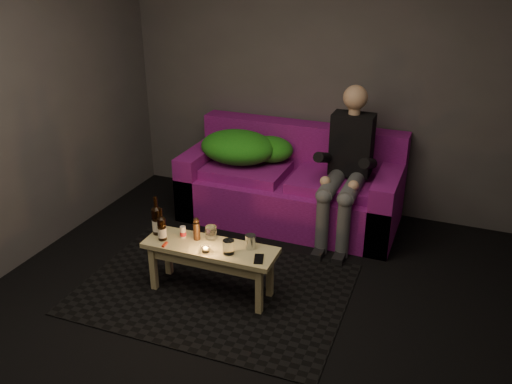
% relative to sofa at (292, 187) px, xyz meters
% --- Properties ---
extents(floor, '(4.50, 4.50, 0.00)m').
position_rel_sofa_xyz_m(floor, '(0.16, -1.82, -0.32)').
color(floor, black).
rests_on(floor, ground).
extents(room, '(4.50, 4.50, 4.50)m').
position_rel_sofa_xyz_m(room, '(0.16, -1.35, 1.33)').
color(room, silver).
rests_on(room, ground).
extents(rug, '(2.05, 1.51, 0.01)m').
position_rel_sofa_xyz_m(rug, '(-0.16, -1.41, -0.31)').
color(rug, black).
rests_on(rug, floor).
extents(sofa, '(2.04, 0.92, 0.88)m').
position_rel_sofa_xyz_m(sofa, '(0.00, 0.00, 0.00)').
color(sofa, '#740F66').
rests_on(sofa, floor).
extents(green_blanket, '(0.90, 0.61, 0.31)m').
position_rel_sofa_xyz_m(green_blanket, '(-0.50, -0.01, 0.34)').
color(green_blanket, '#1B911A').
rests_on(green_blanket, sofa).
extents(person, '(0.37, 0.85, 1.36)m').
position_rel_sofa_xyz_m(person, '(0.55, -0.17, 0.39)').
color(person, black).
rests_on(person, sofa).
extents(coffee_table, '(1.02, 0.34, 0.41)m').
position_rel_sofa_xyz_m(coffee_table, '(-0.16, -1.46, 0.02)').
color(coffee_table, tan).
rests_on(coffee_table, rug).
extents(beer_bottle_a, '(0.08, 0.08, 0.31)m').
position_rel_sofa_xyz_m(beer_bottle_a, '(-0.62, -1.44, 0.21)').
color(beer_bottle_a, black).
rests_on(beer_bottle_a, coffee_table).
extents(beer_bottle_b, '(0.07, 0.07, 0.26)m').
position_rel_sofa_xyz_m(beer_bottle_b, '(-0.54, -1.51, 0.19)').
color(beer_bottle_b, black).
rests_on(beer_bottle_b, coffee_table).
extents(salt_shaker, '(0.05, 0.05, 0.09)m').
position_rel_sofa_xyz_m(salt_shaker, '(-0.41, -1.42, 0.14)').
color(salt_shaker, silver).
rests_on(salt_shaker, coffee_table).
extents(pepper_mill, '(0.07, 0.07, 0.14)m').
position_rel_sofa_xyz_m(pepper_mill, '(-0.30, -1.41, 0.17)').
color(pepper_mill, black).
rests_on(pepper_mill, coffee_table).
extents(tumbler_back, '(0.10, 0.10, 0.10)m').
position_rel_sofa_xyz_m(tumbler_back, '(-0.20, -1.36, 0.15)').
color(tumbler_back, white).
rests_on(tumbler_back, coffee_table).
extents(tealight, '(0.06, 0.06, 0.04)m').
position_rel_sofa_xyz_m(tealight, '(-0.15, -1.55, 0.12)').
color(tealight, white).
rests_on(tealight, coffee_table).
extents(tumbler_front, '(0.10, 0.10, 0.10)m').
position_rel_sofa_xyz_m(tumbler_front, '(0.01, -1.51, 0.15)').
color(tumbler_front, white).
rests_on(tumbler_front, coffee_table).
extents(steel_cup, '(0.09, 0.09, 0.11)m').
position_rel_sofa_xyz_m(steel_cup, '(0.13, -1.38, 0.15)').
color(steel_cup, silver).
rests_on(steel_cup, coffee_table).
extents(smartphone, '(0.10, 0.15, 0.01)m').
position_rel_sofa_xyz_m(smartphone, '(0.25, -1.51, 0.10)').
color(smartphone, black).
rests_on(smartphone, coffee_table).
extents(red_lighter, '(0.03, 0.07, 0.01)m').
position_rel_sofa_xyz_m(red_lighter, '(-0.48, -1.58, 0.10)').
color(red_lighter, red).
rests_on(red_lighter, coffee_table).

